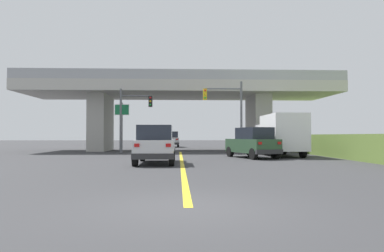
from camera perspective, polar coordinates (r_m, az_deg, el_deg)
ground at (r=35.16m, az=-1.93°, el=-4.00°), size 160.00×160.00×0.00m
overpass_bridge at (r=35.32m, az=-1.92°, el=4.46°), size 30.09×8.38×7.38m
lane_divider_stripe at (r=19.85m, az=-1.66°, el=-5.85°), size 0.20×25.08×0.01m
suv_lead at (r=18.93m, az=-5.90°, el=-2.98°), size 2.03×4.76×2.02m
suv_crossing at (r=23.79m, az=9.77°, el=-2.69°), size 3.09×4.79×2.02m
box_truck at (r=26.40m, az=14.08°, el=-1.34°), size 2.33×6.42×2.98m
sedan_oncoming at (r=46.02m, az=-3.37°, el=-2.16°), size 2.03×4.62×2.02m
traffic_signal_nearside at (r=29.81m, az=5.99°, el=3.05°), size 3.32×0.36×6.06m
traffic_signal_farside at (r=30.58m, az=-9.77°, el=2.25°), size 2.78×0.36×5.51m
highway_sign at (r=32.49m, az=-11.27°, el=1.51°), size 1.31×0.17×4.48m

